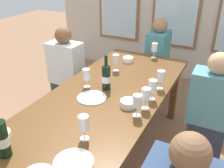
{
  "coord_description": "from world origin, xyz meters",
  "views": [
    {
      "loc": [
        0.9,
        -1.52,
        1.79
      ],
      "look_at": [
        0.0,
        0.25,
        0.79
      ],
      "focal_mm": 40.61,
      "sensor_mm": 36.0,
      "label": 1
    }
  ],
  "objects_px": {
    "dining_table": "(98,109)",
    "seated_person_1": "(209,114)",
    "wine_glass_3": "(161,76)",
    "seated_person_0": "(67,76)",
    "white_plate_0": "(74,162)",
    "wine_glass_2": "(116,60)",
    "tasting_bowl_1": "(128,103)",
    "wine_glass_1": "(153,86)",
    "wine_bottle_1": "(106,77)",
    "wine_glass_4": "(84,123)",
    "seated_person_4": "(157,61)",
    "tasting_bowl_2": "(2,135)",
    "tasting_bowl_0": "(128,59)",
    "wine_glass_6": "(86,75)",
    "wine_bottle_0": "(2,137)",
    "wine_glass_0": "(154,48)",
    "wine_glass_5": "(137,102)",
    "wine_glass_7": "(146,95)",
    "white_plate_1": "(92,98)"
  },
  "relations": [
    {
      "from": "wine_bottle_1",
      "to": "wine_glass_4",
      "type": "relative_size",
      "value": 1.79
    },
    {
      "from": "wine_glass_2",
      "to": "wine_glass_3",
      "type": "distance_m",
      "value": 0.56
    },
    {
      "from": "wine_bottle_1",
      "to": "tasting_bowl_2",
      "type": "height_order",
      "value": "wine_bottle_1"
    },
    {
      "from": "wine_glass_7",
      "to": "seated_person_0",
      "type": "height_order",
      "value": "seated_person_0"
    },
    {
      "from": "wine_glass_2",
      "to": "white_plate_1",
      "type": "bearing_deg",
      "value": -83.03
    },
    {
      "from": "wine_bottle_1",
      "to": "wine_glass_1",
      "type": "height_order",
      "value": "wine_bottle_1"
    },
    {
      "from": "tasting_bowl_1",
      "to": "wine_glass_7",
      "type": "bearing_deg",
      "value": 12.76
    },
    {
      "from": "white_plate_0",
      "to": "wine_bottle_0",
      "type": "xyz_separation_m",
      "value": [
        -0.39,
        -0.13,
        0.13
      ]
    },
    {
      "from": "tasting_bowl_2",
      "to": "wine_glass_3",
      "type": "distance_m",
      "value": 1.33
    },
    {
      "from": "wine_glass_1",
      "to": "seated_person_1",
      "type": "bearing_deg",
      "value": 37.45
    },
    {
      "from": "wine_bottle_1",
      "to": "wine_glass_5",
      "type": "bearing_deg",
      "value": -34.64
    },
    {
      "from": "tasting_bowl_1",
      "to": "tasting_bowl_2",
      "type": "xyz_separation_m",
      "value": [
        -0.57,
        -0.73,
        -0.0
      ]
    },
    {
      "from": "wine_bottle_1",
      "to": "seated_person_4",
      "type": "height_order",
      "value": "seated_person_4"
    },
    {
      "from": "seated_person_4",
      "to": "wine_glass_4",
      "type": "bearing_deg",
      "value": -85.74
    },
    {
      "from": "dining_table",
      "to": "wine_glass_2",
      "type": "distance_m",
      "value": 0.68
    },
    {
      "from": "tasting_bowl_2",
      "to": "wine_glass_4",
      "type": "distance_m",
      "value": 0.54
    },
    {
      "from": "wine_glass_0",
      "to": "wine_glass_2",
      "type": "distance_m",
      "value": 0.58
    },
    {
      "from": "dining_table",
      "to": "wine_bottle_1",
      "type": "bearing_deg",
      "value": 101.63
    },
    {
      "from": "white_plate_0",
      "to": "wine_glass_2",
      "type": "xyz_separation_m",
      "value": [
        -0.36,
        1.28,
        0.11
      ]
    },
    {
      "from": "wine_bottle_0",
      "to": "tasting_bowl_1",
      "type": "bearing_deg",
      "value": 62.78
    },
    {
      "from": "wine_glass_3",
      "to": "white_plate_0",
      "type": "bearing_deg",
      "value": -98.54
    },
    {
      "from": "wine_glass_3",
      "to": "seated_person_0",
      "type": "distance_m",
      "value": 1.26
    },
    {
      "from": "tasting_bowl_1",
      "to": "wine_glass_1",
      "type": "height_order",
      "value": "wine_glass_1"
    },
    {
      "from": "dining_table",
      "to": "wine_glass_7",
      "type": "distance_m",
      "value": 0.42
    },
    {
      "from": "tasting_bowl_2",
      "to": "wine_glass_6",
      "type": "height_order",
      "value": "wine_glass_6"
    },
    {
      "from": "tasting_bowl_0",
      "to": "wine_glass_3",
      "type": "distance_m",
      "value": 0.7
    },
    {
      "from": "wine_glass_1",
      "to": "wine_glass_5",
      "type": "bearing_deg",
      "value": -93.89
    },
    {
      "from": "wine_glass_4",
      "to": "seated_person_4",
      "type": "height_order",
      "value": "seated_person_4"
    },
    {
      "from": "white_plate_0",
      "to": "wine_glass_0",
      "type": "relative_size",
      "value": 1.34
    },
    {
      "from": "tasting_bowl_0",
      "to": "wine_glass_7",
      "type": "relative_size",
      "value": 0.68
    },
    {
      "from": "dining_table",
      "to": "seated_person_1",
      "type": "distance_m",
      "value": 1.01
    },
    {
      "from": "tasting_bowl_2",
      "to": "wine_glass_1",
      "type": "height_order",
      "value": "wine_glass_1"
    },
    {
      "from": "wine_glass_1",
      "to": "seated_person_0",
      "type": "bearing_deg",
      "value": 159.93
    },
    {
      "from": "dining_table",
      "to": "white_plate_0",
      "type": "distance_m",
      "value": 0.69
    },
    {
      "from": "dining_table",
      "to": "tasting_bowl_2",
      "type": "relative_size",
      "value": 21.63
    },
    {
      "from": "wine_glass_6",
      "to": "white_plate_0",
      "type": "bearing_deg",
      "value": -62.77
    },
    {
      "from": "wine_bottle_0",
      "to": "seated_person_4",
      "type": "relative_size",
      "value": 0.3
    },
    {
      "from": "wine_glass_4",
      "to": "seated_person_4",
      "type": "relative_size",
      "value": 0.16
    },
    {
      "from": "tasting_bowl_2",
      "to": "wine_glass_0",
      "type": "height_order",
      "value": "wine_glass_0"
    },
    {
      "from": "tasting_bowl_2",
      "to": "seated_person_1",
      "type": "relative_size",
      "value": 0.1
    },
    {
      "from": "wine_glass_6",
      "to": "wine_glass_7",
      "type": "bearing_deg",
      "value": -10.28
    },
    {
      "from": "wine_glass_7",
      "to": "seated_person_4",
      "type": "xyz_separation_m",
      "value": [
        -0.37,
        1.52,
        -0.33
      ]
    },
    {
      "from": "wine_bottle_1",
      "to": "wine_glass_2",
      "type": "height_order",
      "value": "wine_bottle_1"
    },
    {
      "from": "wine_glass_2",
      "to": "seated_person_1",
      "type": "relative_size",
      "value": 0.16
    },
    {
      "from": "wine_bottle_0",
      "to": "wine_glass_5",
      "type": "xyz_separation_m",
      "value": [
        0.54,
        0.74,
        -0.01
      ]
    },
    {
      "from": "dining_table",
      "to": "seated_person_4",
      "type": "height_order",
      "value": "seated_person_4"
    },
    {
      "from": "tasting_bowl_2",
      "to": "wine_glass_6",
      "type": "distance_m",
      "value": 0.88
    },
    {
      "from": "dining_table",
      "to": "wine_glass_1",
      "type": "distance_m",
      "value": 0.48
    },
    {
      "from": "wine_glass_2",
      "to": "tasting_bowl_0",
      "type": "bearing_deg",
      "value": 87.38
    },
    {
      "from": "wine_glass_2",
      "to": "dining_table",
      "type": "bearing_deg",
      "value": -76.83
    }
  ]
}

